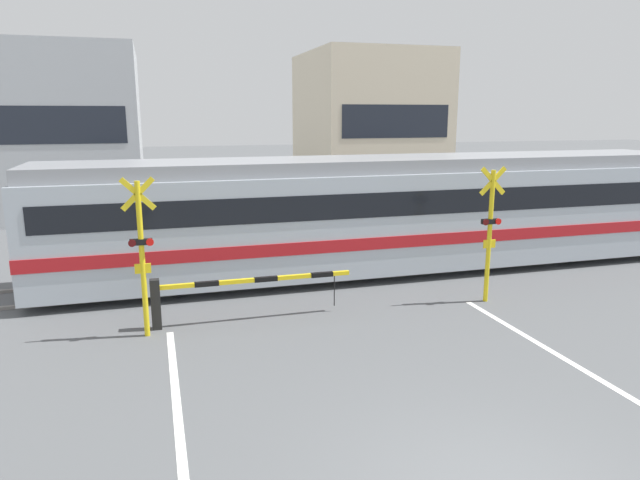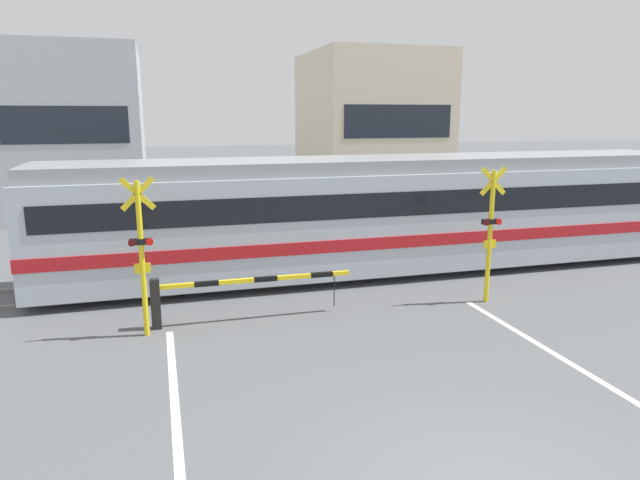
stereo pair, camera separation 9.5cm
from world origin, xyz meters
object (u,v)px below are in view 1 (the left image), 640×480
crossing_barrier_far (347,227)px  crossing_signal_left (142,250)px  commuter_train (386,211)px  crossing_signal_right (490,228)px  crossing_barrier_near (213,291)px  pedestrian (304,213)px

crossing_barrier_far → crossing_signal_left: bearing=-135.7°
commuter_train → crossing_signal_right: bearing=-68.9°
commuter_train → crossing_barrier_near: 6.13m
crossing_signal_left → crossing_barrier_far: bearing=44.3°
crossing_barrier_far → crossing_signal_right: bearing=-77.5°
commuter_train → crossing_barrier_far: commuter_train is taller
crossing_barrier_near → crossing_barrier_far: same height
commuter_train → pedestrian: commuter_train is taller
crossing_barrier_far → crossing_signal_right: crossing_signal_right is taller
pedestrian → commuter_train: bearing=-78.9°
crossing_barrier_far → crossing_signal_left: (-6.54, -6.38, 1.08)m
crossing_signal_left → commuter_train: bearing=26.6°
commuter_train → crossing_barrier_far: (-0.13, 3.04, -1.02)m
crossing_barrier_near → crossing_signal_left: bearing=-166.3°
commuter_train → crossing_barrier_far: bearing=92.4°
crossing_barrier_near → commuter_train: bearing=29.6°
crossing_signal_right → crossing_barrier_near: bearing=177.0°
crossing_signal_left → pedestrian: crossing_signal_left is taller
crossing_signal_left → pedestrian: 10.32m
crossing_signal_left → pedestrian: (5.64, 8.59, -0.94)m
crossing_signal_left → crossing_barrier_near: bearing=13.7°
commuter_train → pedestrian: 5.43m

